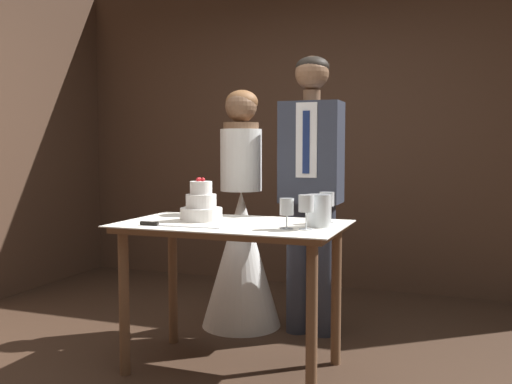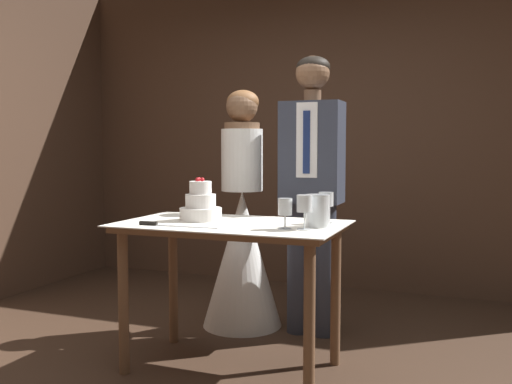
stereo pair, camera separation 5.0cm
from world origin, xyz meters
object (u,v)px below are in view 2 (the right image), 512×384
at_px(tiered_cake, 201,206).
at_px(hurricane_candle, 318,211).
at_px(cake_table, 232,244).
at_px(cake_knife, 163,225).
at_px(wine_glass_near, 304,205).
at_px(wine_glass_middle, 326,200).
at_px(groom, 312,180).
at_px(wine_glass_far, 285,208).
at_px(bride, 242,240).

relative_size(tiered_cake, hurricane_candle, 1.44).
relative_size(cake_table, cake_knife, 2.71).
xyz_separation_m(wine_glass_near, hurricane_candle, (0.04, 0.12, -0.05)).
distance_m(wine_glass_near, wine_glass_middle, 0.27).
distance_m(tiered_cake, wine_glass_near, 0.67).
xyz_separation_m(wine_glass_near, groom, (-0.20, 0.84, 0.08)).
bearing_deg(groom, wine_glass_middle, -67.41).
bearing_deg(wine_glass_near, wine_glass_far, -171.66).
relative_size(wine_glass_near, groom, 0.10).
distance_m(cake_table, wine_glass_near, 0.51).
bearing_deg(wine_glass_middle, tiered_cake, -170.13).
height_order(wine_glass_near, wine_glass_far, wine_glass_near).
xyz_separation_m(hurricane_candle, groom, (-0.23, 0.72, 0.12)).
xyz_separation_m(cake_table, tiered_cake, (-0.21, 0.04, 0.20)).
height_order(wine_glass_middle, groom, groom).
distance_m(hurricane_candle, groom, 0.77).
relative_size(wine_glass_near, wine_glass_middle, 1.03).
height_order(cake_table, cake_knife, cake_knife).
bearing_deg(groom, wine_glass_near, -76.85).
distance_m(wine_glass_far, hurricane_candle, 0.19).
relative_size(cake_table, hurricane_candle, 7.23).
bearing_deg(cake_table, hurricane_candle, 2.25).
height_order(cake_table, bride, bride).
relative_size(hurricane_candle, groom, 0.09).
relative_size(cake_table, groom, 0.67).
bearing_deg(tiered_cake, cake_table, -12.12).
distance_m(wine_glass_middle, wine_glass_far, 0.32).
height_order(cake_knife, wine_glass_middle, wine_glass_middle).
height_order(cake_table, wine_glass_near, wine_glass_near).
xyz_separation_m(wine_glass_middle, hurricane_candle, (-0.01, -0.15, -0.04)).
height_order(wine_glass_near, bride, bride).
relative_size(tiered_cake, wine_glass_near, 1.39).
distance_m(cake_knife, groom, 1.13).
relative_size(tiered_cake, wine_glass_far, 1.55).
relative_size(tiered_cake, wine_glass_middle, 1.42).
bearing_deg(bride, wine_glass_middle, -38.33).
relative_size(wine_glass_near, hurricane_candle, 1.04).
xyz_separation_m(cake_table, wine_glass_near, (0.44, -0.10, 0.24)).
bearing_deg(wine_glass_middle, hurricane_candle, -92.33).
distance_m(tiered_cake, groom, 0.84).
xyz_separation_m(wine_glass_middle, groom, (-0.24, 0.57, 0.08)).
bearing_deg(wine_glass_far, tiered_cake, 163.58).
bearing_deg(bride, cake_table, -71.74).
relative_size(cake_knife, wine_glass_far, 2.87).
height_order(wine_glass_near, wine_glass_middle, wine_glass_near).
distance_m(cake_table, cake_knife, 0.39).
distance_m(cake_table, bride, 0.79).
distance_m(wine_glass_near, hurricane_candle, 0.14).
height_order(cake_table, wine_glass_middle, wine_glass_middle).
bearing_deg(wine_glass_near, cake_knife, -169.58).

